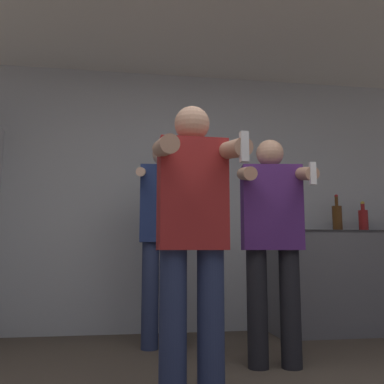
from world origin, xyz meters
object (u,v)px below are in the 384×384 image
object	(u,v)px
person_man_side	(272,234)
person_spectator_back	(164,227)
bottle_short_whiskey	(337,217)
person_woman_foreground	(193,232)
bottle_tall_gin	(363,219)

from	to	relation	value
person_man_side	person_spectator_back	world-z (taller)	person_spectator_back
bottle_short_whiskey	person_spectator_back	world-z (taller)	person_spectator_back
bottle_short_whiskey	person_woman_foreground	size ratio (longest dim) A/B	0.23
bottle_short_whiskey	person_spectator_back	bearing A→B (deg)	-167.03
person_man_side	person_spectator_back	bearing A→B (deg)	135.45
person_woman_foreground	person_spectator_back	world-z (taller)	person_spectator_back
bottle_tall_gin	person_man_side	world-z (taller)	person_man_side
person_spectator_back	person_man_side	bearing A→B (deg)	-44.55
person_woman_foreground	person_spectator_back	size ratio (longest dim) A/B	0.92
person_woman_foreground	person_man_side	size ratio (longest dim) A/B	1.00
person_spectator_back	bottle_short_whiskey	bearing A→B (deg)	12.97
bottle_tall_gin	person_man_side	xyz separation A→B (m)	(-1.31, -1.07, -0.19)
person_woman_foreground	person_man_side	xyz separation A→B (m)	(0.65, 0.63, 0.02)
person_woman_foreground	person_man_side	bearing A→B (deg)	44.02
person_man_side	bottle_tall_gin	bearing A→B (deg)	39.14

